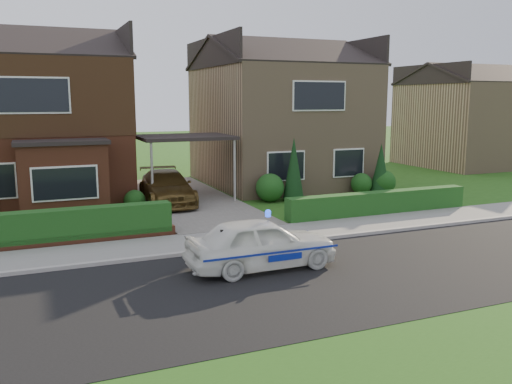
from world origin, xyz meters
TOP-DOWN VIEW (x-y plane):
  - ground at (0.00, 0.00)m, footprint 120.00×120.00m
  - road at (0.00, 0.00)m, footprint 60.00×6.00m
  - kerb at (0.00, 3.05)m, footprint 60.00×0.16m
  - sidewalk at (0.00, 4.10)m, footprint 60.00×2.00m
  - grass_verge at (0.00, -5.00)m, footprint 60.00×4.00m
  - driveway at (0.00, 11.00)m, footprint 3.80×12.00m
  - house_left at (-5.78, 13.90)m, footprint 7.50×9.53m
  - house_right at (5.80, 13.99)m, footprint 7.50×8.06m
  - carport_link at (0.00, 10.95)m, footprint 3.80×3.00m
  - dwarf_wall at (-5.80, 5.30)m, footprint 7.70×0.25m
  - hedge_left at (-5.80, 5.45)m, footprint 7.50×0.55m
  - hedge_right at (5.80, 5.35)m, footprint 7.50×0.55m
  - shrub_left_mid at (-4.00, 9.30)m, footprint 1.32×1.32m
  - shrub_left_near at (-2.40, 9.60)m, footprint 0.84×0.84m
  - shrub_right_near at (3.20, 9.40)m, footprint 1.20×1.20m
  - shrub_right_mid at (7.80, 9.50)m, footprint 0.96×0.96m
  - shrub_right_far at (8.80, 9.20)m, footprint 1.08×1.08m
  - conifer_a at (4.20, 9.20)m, footprint 0.90×0.90m
  - conifer_b at (8.60, 9.20)m, footprint 0.90×0.90m
  - neighbour_right at (20.00, 16.00)m, footprint 6.50×7.00m
  - police_car at (-0.74, 1.20)m, footprint 3.54×3.87m
  - driveway_car at (-1.00, 10.18)m, footprint 2.06×4.56m
  - potted_plant_c at (-5.70, 6.00)m, footprint 0.54×0.54m

SIDE VIEW (x-z plane):
  - ground at x=0.00m, z-range 0.00..0.00m
  - road at x=0.00m, z-range -0.01..0.01m
  - grass_verge at x=0.00m, z-range -0.01..0.01m
  - hedge_left at x=-5.80m, z-range -0.45..0.45m
  - hedge_right at x=5.80m, z-range -0.40..0.40m
  - sidewalk at x=0.00m, z-range 0.00..0.10m
  - kerb at x=0.00m, z-range 0.00..0.12m
  - driveway at x=0.00m, z-range 0.00..0.12m
  - dwarf_wall at x=-5.80m, z-range 0.00..0.36m
  - potted_plant_c at x=-5.70m, z-range 0.00..0.70m
  - shrub_left_near at x=-2.40m, z-range 0.00..0.84m
  - shrub_right_mid at x=7.80m, z-range 0.00..0.96m
  - shrub_right_far at x=8.80m, z-range 0.00..1.08m
  - shrub_right_near at x=3.20m, z-range 0.00..1.20m
  - police_car at x=-0.74m, z-range -0.08..1.39m
  - shrub_left_mid at x=-4.00m, z-range 0.00..1.32m
  - driveway_car at x=-1.00m, z-range 0.12..1.41m
  - conifer_b at x=8.60m, z-range 0.00..2.20m
  - conifer_a at x=4.20m, z-range 0.00..2.60m
  - neighbour_right at x=20.00m, z-range 0.00..5.20m
  - carport_link at x=0.00m, z-range 1.27..4.04m
  - house_right at x=5.80m, z-range 0.04..7.29m
  - house_left at x=-5.78m, z-range 0.19..7.44m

